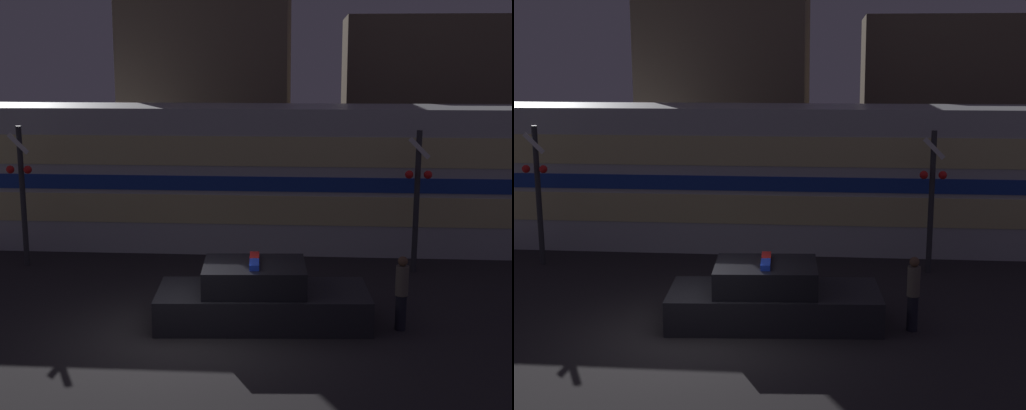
{
  "view_description": "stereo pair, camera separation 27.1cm",
  "coord_description": "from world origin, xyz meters",
  "views": [
    {
      "loc": [
        2.44,
        -13.42,
        5.53
      ],
      "look_at": [
        1.16,
        4.37,
        1.89
      ],
      "focal_mm": 50.0,
      "sensor_mm": 36.0,
      "label": 1
    },
    {
      "loc": [
        2.71,
        -13.39,
        5.53
      ],
      "look_at": [
        1.16,
        4.37,
        1.89
      ],
      "focal_mm": 50.0,
      "sensor_mm": 36.0,
      "label": 2
    }
  ],
  "objects": [
    {
      "name": "crossing_signal_far",
      "position": [
        -5.19,
        4.89,
        2.09
      ],
      "size": [
        0.69,
        0.32,
        3.81
      ],
      "color": "#2D2D33",
      "rests_on": "ground_plane"
    },
    {
      "name": "crossing_signal_near",
      "position": [
        5.31,
        5.03,
        2.06
      ],
      "size": [
        0.69,
        0.32,
        3.76
      ],
      "color": "#2D2D33",
      "rests_on": "ground_plane"
    },
    {
      "name": "police_car",
      "position": [
        1.5,
        1.02,
        0.53
      ],
      "size": [
        4.58,
        2.12,
        1.43
      ],
      "rotation": [
        0.0,
        0.0,
        0.06
      ],
      "color": "black",
      "rests_on": "ground_plane"
    },
    {
      "name": "ground_plane",
      "position": [
        0.0,
        0.0,
        0.0
      ],
      "size": [
        120.0,
        120.0,
        0.0
      ],
      "primitive_type": "plane",
      "color": "#262326"
    },
    {
      "name": "building_center",
      "position": [
        8.47,
        16.09,
        3.6
      ],
      "size": [
        9.14,
        4.43,
        7.19
      ],
      "color": "brown",
      "rests_on": "ground_plane"
    },
    {
      "name": "building_left",
      "position": [
        -1.43,
        15.29,
        4.24
      ],
      "size": [
        6.22,
        6.04,
        8.48
      ],
      "color": "brown",
      "rests_on": "ground_plane"
    },
    {
      "name": "pedestrian",
      "position": [
        4.43,
        0.82,
        0.81
      ],
      "size": [
        0.27,
        0.27,
        1.58
      ],
      "color": "black",
      "rests_on": "ground_plane"
    },
    {
      "name": "train",
      "position": [
        0.77,
        7.72,
        2.1
      ],
      "size": [
        17.65,
        2.83,
        4.19
      ],
      "color": "#B7BABF",
      "rests_on": "ground_plane"
    }
  ]
}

